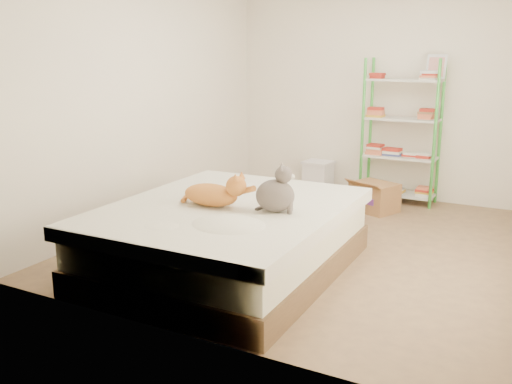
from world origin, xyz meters
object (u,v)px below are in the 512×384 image
Objects in this scene: orange_cat at (211,192)px; cardboard_box at (374,197)px; grey_cat at (275,189)px; shelf_unit at (401,137)px; bed at (228,238)px; white_bin at (318,176)px.

cardboard_box is (0.65, 2.41, -0.51)m from orange_cat.
grey_cat is 0.21× the size of shelf_unit.
orange_cat is at bearing -104.78° from shelf_unit.
cardboard_box is at bearing 75.93° from bed.
white_bin is at bearing 95.22° from orange_cat.
shelf_unit is at bearing 75.95° from bed.
white_bin reaches higher than cardboard_box.
orange_cat reaches higher than white_bin.
grey_cat is at bearing 0.42° from bed.
orange_cat is at bearing -85.15° from white_bin.
orange_cat is at bearing -82.99° from cardboard_box.
shelf_unit is 4.29× the size of white_bin.
grey_cat is 3.00m from white_bin.
bed is 3.98× the size of orange_cat.
bed is at bearing -80.83° from cardboard_box.
cardboard_box is at bearing 75.17° from orange_cat.
bed is at bearing -82.77° from white_bin.
cardboard_box is (0.54, 2.33, -0.12)m from bed.
white_bin is (-0.90, 0.52, 0.04)m from cardboard_box.
bed is 2.40m from cardboard_box.
cardboard_box is (-0.13, -0.56, -0.61)m from shelf_unit.
shelf_unit is at bearing 99.27° from cardboard_box.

